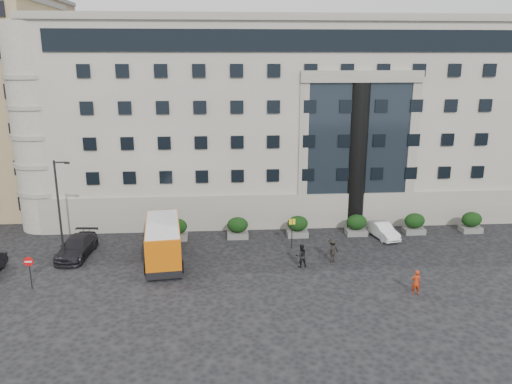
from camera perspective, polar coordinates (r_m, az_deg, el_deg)
The scene contains 21 objects.
ground at distance 36.06m, azimuth -3.57°, elevation -9.61°, with size 120.00×120.00×0.00m, color black.
civic_building at distance 55.42m, azimuth 2.28°, elevation 8.86°, with size 44.00×24.00×18.00m, color gray.
entrance_column at distance 45.54m, azimuth 11.44°, elevation 4.00°, with size 1.80×1.80×13.00m, color black.
apartment_far at distance 75.77m, azimuth -25.37°, elevation 10.67°, with size 13.00×13.00×22.00m, color brown.
hedge_a at distance 43.12m, azimuth -9.05°, elevation -4.20°, with size 1.80×1.26×1.84m.
hedge_b at distance 42.97m, azimuth -2.11°, elevation -4.08°, with size 1.80×1.26×1.84m.
hedge_c at distance 43.45m, azimuth 4.77°, elevation -3.91°, with size 1.80×1.26×1.84m.
hedge_d at distance 44.53m, azimuth 11.41°, elevation -3.69°, with size 1.80×1.26×1.84m.
hedge_e at distance 46.18m, azimuth 17.65°, elevation -3.43°, with size 1.80×1.26×1.84m.
hedge_f at distance 48.33m, azimuth 23.40°, elevation -3.16°, with size 1.80×1.26×1.84m.
street_lamp at distance 39.13m, azimuth -21.50°, elevation -1.83°, with size 1.16×0.18×8.00m.
bus_stop_sign at distance 40.44m, azimuth 4.14°, elevation -4.17°, with size 0.50×0.08×2.52m.
no_entry_sign at distance 36.75m, azimuth -24.50°, elevation -7.73°, with size 0.64×0.16×2.32m.
minibus at distance 38.50m, azimuth -10.57°, elevation -5.50°, with size 3.35×7.51×3.04m.
red_truck at distance 54.94m, azimuth -22.50°, elevation -0.27°, with size 3.56×6.01×3.04m.
parked_car_c at distance 41.60m, azimuth -19.80°, elevation -5.92°, with size 2.14×5.27×1.53m, color black.
parked_car_d at distance 49.03m, azimuth -17.35°, elevation -2.53°, with size 2.53×5.49×1.52m, color black.
white_taxi at distance 44.49m, azimuth 14.23°, elevation -4.26°, with size 1.37×3.93×1.29m, color silver.
pedestrian_a at distance 34.77m, azimuth 17.82°, elevation -9.80°, with size 0.62×0.41×1.70m, color #A42D10.
pedestrian_b at distance 37.34m, azimuth 5.17°, elevation -7.25°, with size 0.87×0.68×1.79m, color black.
pedestrian_c at distance 38.49m, azimuth 8.70°, elevation -6.59°, with size 1.22×0.70×1.88m, color black.
Camera 1 is at (-0.17, -32.74, 15.12)m, focal length 35.00 mm.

